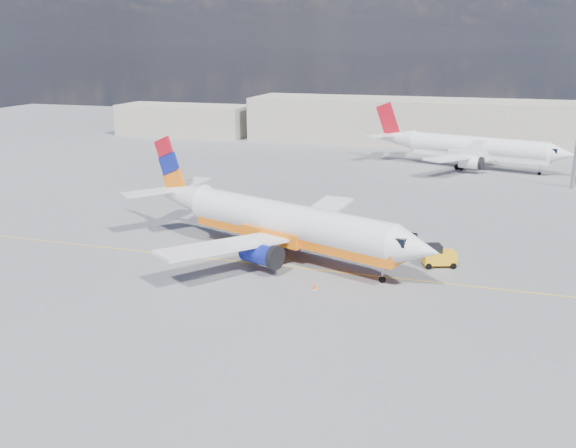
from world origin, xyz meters
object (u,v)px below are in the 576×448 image
(second_jet, at_px, (471,148))
(traffic_cone, at_px, (315,286))
(main_jet, at_px, (280,222))
(gse_tug, at_px, (438,256))

(second_jet, bearing_deg, traffic_cone, -84.13)
(main_jet, relative_size, gse_tug, 10.19)
(traffic_cone, bearing_deg, second_jet, 80.33)
(second_jet, distance_m, gse_tug, 45.81)
(gse_tug, relative_size, traffic_cone, 5.74)
(gse_tug, bearing_deg, second_jet, 68.71)
(main_jet, xyz_separation_m, traffic_cone, (4.93, -6.64, -2.87))
(second_jet, relative_size, gse_tug, 10.00)
(main_jet, height_order, gse_tug, main_jet)
(main_jet, bearing_deg, second_jet, 94.30)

